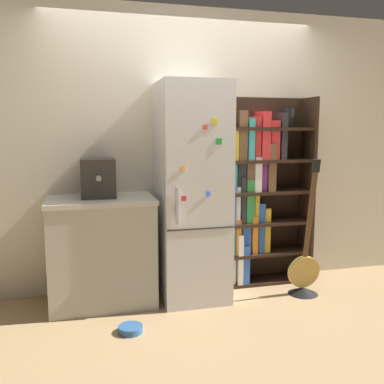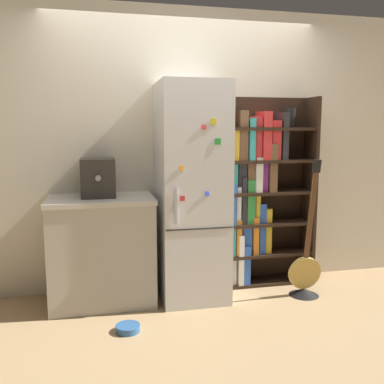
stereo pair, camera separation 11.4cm
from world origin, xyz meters
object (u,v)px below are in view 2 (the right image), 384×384
Objects in this scene: espresso_machine at (98,178)px; guitar at (305,276)px; pet_bowl at (128,328)px; bookshelf at (257,191)px; refrigerator at (191,192)px.

guitar is (1.80, -0.31, -0.91)m from espresso_machine.
espresso_machine is at bearing 170.11° from guitar.
pet_bowl is (0.18, -0.67, -1.06)m from espresso_machine.
espresso_machine is (-1.49, -0.11, 0.18)m from bookshelf.
refrigerator is at bearing -6.06° from espresso_machine.
bookshelf is 9.67× the size of pet_bowl.
bookshelf is 0.90m from guitar.
espresso_machine is at bearing 173.94° from refrigerator.
pet_bowl is (-1.31, -0.78, -0.88)m from bookshelf.
espresso_machine is 1.27m from pet_bowl.
bookshelf is 1.76m from pet_bowl.
refrigerator reaches higher than bookshelf.
bookshelf is 1.51m from espresso_machine.
refrigerator is 10.19× the size of pet_bowl.
bookshelf is at bearing 125.97° from guitar.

